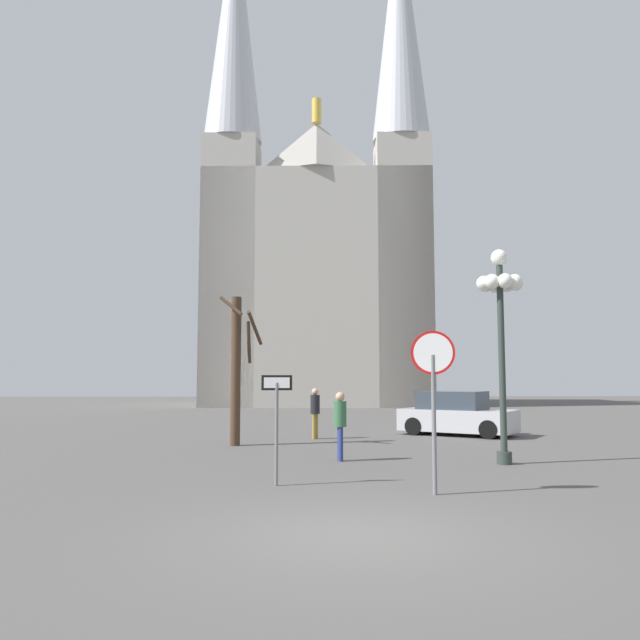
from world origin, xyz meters
name	(u,v)px	position (x,y,z in m)	size (l,w,h in m)	color
ground_plane	(356,536)	(0.00, 0.00, 0.00)	(120.00, 120.00, 0.00)	#514F4C
cathedral	(317,249)	(0.68, 38.76, 11.94)	(16.98, 11.94, 39.07)	#ADA89E
stop_sign	(433,378)	(1.67, 2.82, 2.07)	(0.79, 0.22, 2.94)	slate
one_way_arrow_sign	(277,414)	(-1.19, 3.86, 1.38)	(0.60, 0.07, 2.13)	slate
street_lamp	(500,306)	(4.21, 6.66, 3.83)	(1.16, 1.16, 5.26)	#2D3833
bare_tree	(237,367)	(-2.68, 11.01, 2.42)	(1.33, 1.27, 4.60)	#473323
parked_car_near_silver	(456,415)	(4.97, 14.22, 0.73)	(4.36, 3.76, 1.58)	#B7B7BC
pedestrian_walking	(315,408)	(-0.19, 13.02, 1.04)	(0.32, 0.32, 1.71)	olive
pedestrian_standing	(340,419)	(0.29, 7.38, 1.04)	(0.32, 0.32, 1.72)	navy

